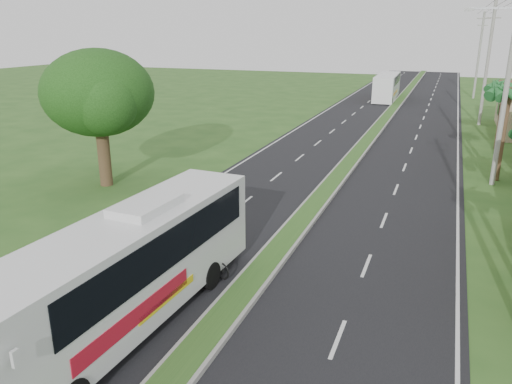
% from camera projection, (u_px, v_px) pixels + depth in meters
% --- Properties ---
extents(ground, '(180.00, 180.00, 0.00)m').
position_uv_depth(ground, '(226.00, 315.00, 15.47)').
color(ground, '#2C531E').
rests_on(ground, ground).
extents(road_asphalt, '(14.00, 160.00, 0.02)m').
position_uv_depth(road_asphalt, '(350.00, 162.00, 33.20)').
color(road_asphalt, black).
rests_on(road_asphalt, ground).
extents(median_strip, '(1.20, 160.00, 0.18)m').
position_uv_depth(median_strip, '(350.00, 161.00, 33.17)').
color(median_strip, gray).
rests_on(median_strip, ground).
extents(lane_edge_left, '(0.12, 160.00, 0.01)m').
position_uv_depth(lane_edge_left, '(256.00, 154.00, 35.49)').
color(lane_edge_left, silver).
rests_on(lane_edge_left, ground).
extents(lane_edge_right, '(0.12, 160.00, 0.01)m').
position_uv_depth(lane_edge_right, '(458.00, 172.00, 30.91)').
color(lane_edge_right, silver).
rests_on(lane_edge_right, ground).
extents(palm_verge_c, '(2.40, 2.40, 5.85)m').
position_uv_depth(palm_verge_c, '(510.00, 92.00, 27.71)').
color(palm_verge_c, '#473321').
rests_on(palm_verge_c, ground).
extents(palm_verge_d, '(2.40, 2.40, 5.25)m').
position_uv_depth(palm_verge_d, '(505.00, 86.00, 35.69)').
color(palm_verge_d, '#473321').
rests_on(palm_verge_d, ground).
extents(shade_tree, '(6.30, 6.00, 7.54)m').
position_uv_depth(shade_tree, '(97.00, 96.00, 26.93)').
color(shade_tree, '#473321').
rests_on(shade_tree, ground).
extents(utility_pole_b, '(3.20, 0.28, 12.00)m').
position_uv_depth(utility_pole_b, '(508.00, 72.00, 26.58)').
color(utility_pole_b, gray).
rests_on(utility_pole_b, ground).
extents(utility_pole_c, '(1.60, 0.28, 11.00)m').
position_uv_depth(utility_pole_c, '(488.00, 62.00, 44.48)').
color(utility_pole_c, gray).
rests_on(utility_pole_c, ground).
extents(utility_pole_d, '(1.60, 0.28, 10.50)m').
position_uv_depth(utility_pole_d, '(479.00, 55.00, 62.30)').
color(utility_pole_d, gray).
rests_on(utility_pole_d, ground).
extents(coach_bus_main, '(2.87, 11.24, 3.60)m').
position_uv_depth(coach_bus_main, '(128.00, 265.00, 14.36)').
color(coach_bus_main, silver).
rests_on(coach_bus_main, ground).
extents(coach_bus_far, '(2.61, 10.77, 3.12)m').
position_uv_depth(coach_bus_far, '(387.00, 85.00, 62.30)').
color(coach_bus_far, white).
rests_on(coach_bus_far, ground).
extents(motorcyclist, '(1.79, 0.92, 2.30)m').
position_uv_depth(motorcyclist, '(210.00, 255.00, 17.70)').
color(motorcyclist, black).
rests_on(motorcyclist, ground).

